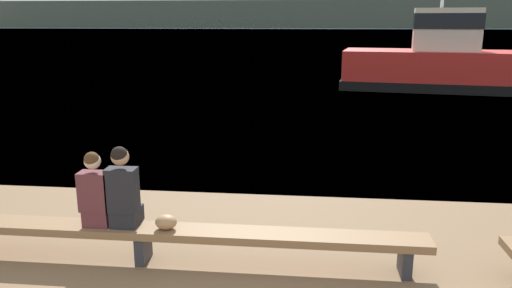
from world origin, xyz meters
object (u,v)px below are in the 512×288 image
person_right (123,191)px  tugboat_red (436,64)px  bench_main (142,233)px  shopping_bag (166,222)px  person_left (96,194)px

person_right → tugboat_red: (7.66, 16.81, 0.16)m
bench_main → shopping_bag: (0.32, -0.02, 0.17)m
bench_main → person_left: person_left is taller
person_left → person_right: size_ratio=0.93×
person_left → person_right: bearing=-0.5°
person_right → bench_main: bearing=-1.5°
person_left → tugboat_red: size_ratio=0.12×
bench_main → person_right: 0.59m
bench_main → person_left: size_ratio=7.32×
person_left → tugboat_red: 18.62m
bench_main → person_right: size_ratio=6.78×
person_right → tugboat_red: 18.48m
person_left → shopping_bag: bearing=-2.2°
person_left → tugboat_red: (8.01, 16.81, 0.21)m
bench_main → person_left: bearing=179.1°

